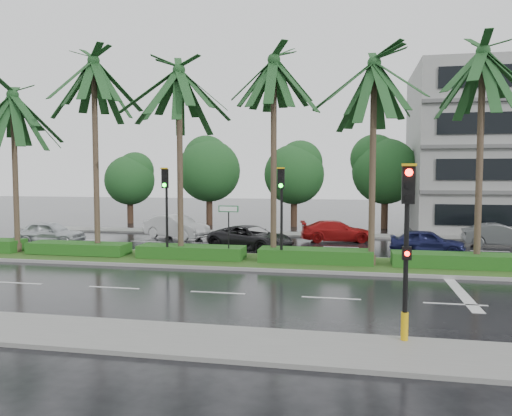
% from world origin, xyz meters
% --- Properties ---
extents(ground, '(120.00, 120.00, 0.00)m').
position_xyz_m(ground, '(0.00, 0.00, 0.00)').
color(ground, black).
rests_on(ground, ground).
extents(near_sidewalk, '(40.00, 2.40, 0.12)m').
position_xyz_m(near_sidewalk, '(0.00, -10.20, 0.06)').
color(near_sidewalk, slate).
rests_on(near_sidewalk, ground).
extents(far_sidewalk, '(40.00, 2.00, 0.12)m').
position_xyz_m(far_sidewalk, '(0.00, 12.00, 0.06)').
color(far_sidewalk, slate).
rests_on(far_sidewalk, ground).
extents(median, '(36.00, 4.00, 0.15)m').
position_xyz_m(median, '(0.00, 1.00, 0.08)').
color(median, gray).
rests_on(median, ground).
extents(hedge, '(35.20, 1.40, 0.60)m').
position_xyz_m(hedge, '(0.00, 1.00, 0.45)').
color(hedge, '#164D17').
rests_on(hedge, median).
extents(lane_markings, '(34.00, 13.06, 0.01)m').
position_xyz_m(lane_markings, '(3.04, -0.43, 0.01)').
color(lane_markings, silver).
rests_on(lane_markings, ground).
extents(palm_row, '(26.30, 4.20, 10.45)m').
position_xyz_m(palm_row, '(-1.25, 1.02, 8.51)').
color(palm_row, '#423326').
rests_on(palm_row, median).
extents(signal_near, '(0.34, 0.45, 4.36)m').
position_xyz_m(signal_near, '(6.00, -9.39, 2.50)').
color(signal_near, black).
rests_on(signal_near, near_sidewalk).
extents(signal_median_left, '(0.34, 0.42, 4.36)m').
position_xyz_m(signal_median_left, '(-4.00, 0.30, 3.00)').
color(signal_median_left, black).
rests_on(signal_median_left, median).
extents(signal_median_right, '(0.34, 0.42, 4.36)m').
position_xyz_m(signal_median_right, '(1.50, 0.30, 3.00)').
color(signal_median_right, black).
rests_on(signal_median_right, median).
extents(street_sign, '(0.95, 0.09, 2.60)m').
position_xyz_m(street_sign, '(-1.00, 0.48, 2.12)').
color(street_sign, black).
rests_on(street_sign, median).
extents(bg_trees, '(32.81, 5.43, 7.84)m').
position_xyz_m(bg_trees, '(1.96, 17.59, 4.65)').
color(bg_trees, '#352518').
rests_on(bg_trees, ground).
extents(car_silver, '(1.75, 4.13, 1.39)m').
position_xyz_m(car_silver, '(-13.13, 4.81, 0.70)').
color(car_silver, silver).
rests_on(car_silver, ground).
extents(car_white, '(3.23, 4.84, 1.51)m').
position_xyz_m(car_white, '(-6.67, 8.88, 0.75)').
color(car_white, silver).
rests_on(car_white, ground).
extents(car_darkgrey, '(4.06, 5.40, 1.36)m').
position_xyz_m(car_darkgrey, '(-0.83, 4.84, 0.68)').
color(car_darkgrey, black).
rests_on(car_darkgrey, ground).
extents(car_red, '(2.53, 4.71, 1.30)m').
position_xyz_m(car_red, '(3.67, 9.34, 0.65)').
color(car_red, '#A11111').
rests_on(car_red, ground).
extents(car_blue, '(1.85, 3.92, 1.30)m').
position_xyz_m(car_blue, '(8.50, 5.38, 0.65)').
color(car_blue, '#181C48').
rests_on(car_blue, ground).
extents(car_grey, '(1.68, 4.12, 1.33)m').
position_xyz_m(car_grey, '(13.00, 9.01, 0.66)').
color(car_grey, '#4D4F51').
rests_on(car_grey, ground).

